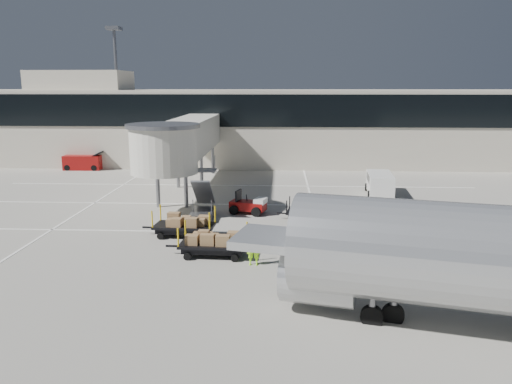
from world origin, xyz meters
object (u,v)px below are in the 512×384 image
(suitcase_cart, at_px, (309,213))
(belt_loader, at_px, (83,162))
(box_cart_near, at_px, (216,244))
(box_cart_far, at_px, (182,224))
(ground_worker, at_px, (254,247))
(minivan, at_px, (380,182))
(baggage_tug, at_px, (249,205))

(suitcase_cart, height_order, belt_loader, belt_loader)
(suitcase_cart, relative_size, box_cart_near, 0.87)
(suitcase_cart, relative_size, box_cart_far, 0.86)
(box_cart_far, relative_size, belt_loader, 1.05)
(ground_worker, distance_m, minivan, 18.62)
(ground_worker, xyz_separation_m, minivan, (9.06, 16.27, 0.12))
(box_cart_near, xyz_separation_m, minivan, (11.01, 15.13, 0.36))
(ground_worker, height_order, belt_loader, belt_loader)
(box_cart_far, xyz_separation_m, belt_loader, (-14.61, 22.39, 0.06))
(box_cart_near, relative_size, belt_loader, 1.04)
(ground_worker, bearing_deg, suitcase_cart, 69.78)
(baggage_tug, height_order, box_cart_near, box_cart_near)
(box_cart_near, relative_size, ground_worker, 2.34)
(baggage_tug, relative_size, box_cart_far, 0.61)
(box_cart_near, distance_m, belt_loader, 30.91)
(suitcase_cart, height_order, ground_worker, ground_worker)
(suitcase_cart, bearing_deg, ground_worker, -100.96)
(baggage_tug, distance_m, belt_loader, 24.91)
(baggage_tug, distance_m, box_cart_near, 8.77)
(ground_worker, bearing_deg, box_cart_far, 133.75)
(box_cart_near, bearing_deg, belt_loader, 126.22)
(box_cart_far, bearing_deg, suitcase_cart, 30.28)
(baggage_tug, distance_m, suitcase_cart, 4.24)
(baggage_tug, xyz_separation_m, box_cart_near, (-1.09, -8.71, 0.09))
(suitcase_cart, height_order, box_cart_far, box_cart_far)
(box_cart_near, xyz_separation_m, ground_worker, (1.95, -1.14, 0.24))
(suitcase_cart, height_order, box_cart_near, box_cart_near)
(minivan, bearing_deg, box_cart_far, -133.51)
(baggage_tug, relative_size, box_cart_near, 0.62)
(box_cart_far, bearing_deg, box_cart_near, -50.97)
(box_cart_far, relative_size, ground_worker, 2.36)
(suitcase_cart, relative_size, ground_worker, 2.03)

